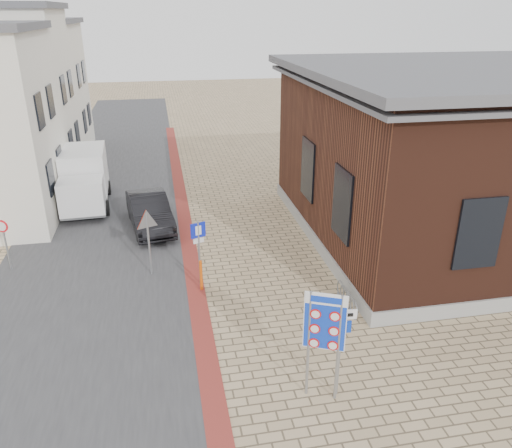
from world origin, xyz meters
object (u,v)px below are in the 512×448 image
object	(u,v)px
border_sign	(325,324)
bollard	(201,276)
essen_sign	(341,336)
sedan	(149,211)
parking_sign	(199,242)
box_truck	(84,179)

from	to	relation	value
border_sign	bollard	size ratio (longest dim) A/B	2.63
essen_sign	border_sign	bearing A→B (deg)	-174.91
essen_sign	bollard	xyz separation A→B (m)	(-2.80, 5.60, -1.16)
sedan	parking_sign	xyz separation A→B (m)	(1.70, -5.36, 0.86)
border_sign	bollard	bearing A→B (deg)	137.48
sedan	bollard	distance (m)	6.01
sedan	essen_sign	size ratio (longest dim) A/B	1.75
parking_sign	bollard	xyz separation A→B (m)	(-0.00, -0.40, -1.05)
essen_sign	bollard	distance (m)	6.36
sedan	box_truck	size ratio (longest dim) A/B	0.88
essen_sign	bollard	size ratio (longest dim) A/B	2.33
sedan	essen_sign	bearing A→B (deg)	-77.18
box_truck	border_sign	distance (m)	16.33
box_truck	parking_sign	world-z (taller)	box_truck
sedan	border_sign	xyz separation A→B (m)	(4.09, -11.36, 1.34)
sedan	border_sign	distance (m)	12.15
sedan	essen_sign	distance (m)	12.26
box_truck	border_sign	world-z (taller)	border_sign
box_truck	essen_sign	bearing A→B (deg)	-65.80
box_truck	parking_sign	bearing A→B (deg)	-64.42
border_sign	parking_sign	distance (m)	6.48
border_sign	bollard	xyz separation A→B (m)	(-2.39, 5.60, -1.53)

